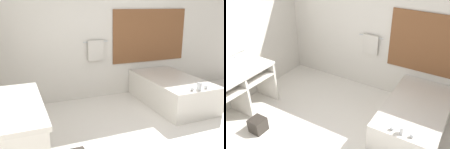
% 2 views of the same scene
% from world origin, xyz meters
% --- Properties ---
extents(wall_back_with_blinds, '(7.40, 0.13, 2.70)m').
position_xyz_m(wall_back_with_blinds, '(0.03, 2.23, 1.34)').
color(wall_back_with_blinds, silver).
rests_on(wall_back_with_blinds, ground_plane).
extents(vanity_counter, '(0.61, 1.33, 0.86)m').
position_xyz_m(vanity_counter, '(-1.88, 0.16, 0.62)').
color(vanity_counter, silver).
rests_on(vanity_counter, ground_plane).
extents(sink_faucet, '(0.09, 0.04, 0.18)m').
position_xyz_m(sink_faucet, '(-2.05, 0.35, 0.95)').
color(sink_faucet, silver).
rests_on(sink_faucet, vanity_counter).
extents(bathtub, '(0.95, 1.72, 0.63)m').
position_xyz_m(bathtub, '(0.93, 1.33, 0.28)').
color(bathtub, silver).
rests_on(bathtub, ground_plane).
extents(waste_bin, '(0.24, 0.24, 0.24)m').
position_xyz_m(waste_bin, '(-1.28, -0.04, 0.12)').
color(waste_bin, '#2D2823').
rests_on(waste_bin, ground_plane).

